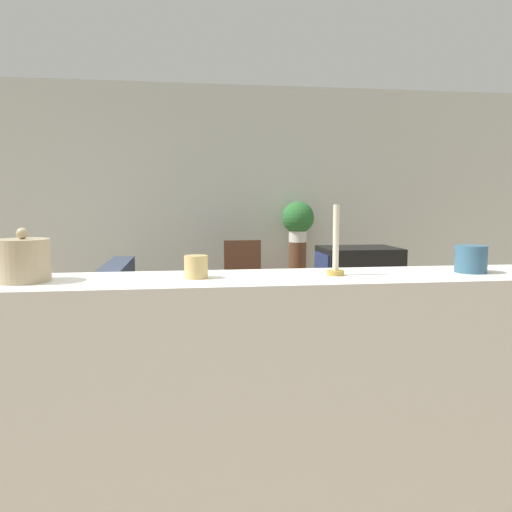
# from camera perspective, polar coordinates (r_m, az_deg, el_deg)

# --- Properties ---
(ground_plane) EXTENTS (14.00, 14.00, 0.00)m
(ground_plane) POSITION_cam_1_polar(r_m,az_deg,el_deg) (2.83, -5.37, -22.37)
(ground_plane) COLOR gray
(wall_back) EXTENTS (9.00, 0.06, 2.70)m
(wall_back) POSITION_cam_1_polar(r_m,az_deg,el_deg) (5.92, -7.00, 6.12)
(wall_back) COLOR silver
(wall_back) RESTS_ON ground_plane
(couch) EXTENTS (0.82, 1.65, 0.81)m
(couch) POSITION_cam_1_polar(r_m,az_deg,el_deg) (4.46, -12.36, -7.64)
(couch) COLOR #384256
(couch) RESTS_ON ground_plane
(tv_stand) EXTENTS (0.77, 0.59, 0.49)m
(tv_stand) POSITION_cam_1_polar(r_m,az_deg,el_deg) (4.87, 11.51, -7.08)
(tv_stand) COLOR brown
(tv_stand) RESTS_ON ground_plane
(television) EXTENTS (0.72, 0.56, 0.44)m
(television) POSITION_cam_1_polar(r_m,az_deg,el_deg) (4.78, 11.56, -1.65)
(television) COLOR black
(television) RESTS_ON tv_stand
(wooden_chair) EXTENTS (0.44, 0.44, 0.95)m
(wooden_chair) POSITION_cam_1_polar(r_m,az_deg,el_deg) (5.25, -1.41, -2.96)
(wooden_chair) COLOR brown
(wooden_chair) RESTS_ON ground_plane
(plant_stand) EXTENTS (0.20, 0.20, 0.89)m
(plant_stand) POSITION_cam_1_polar(r_m,az_deg,el_deg) (5.83, 4.75, -2.77)
(plant_stand) COLOR brown
(plant_stand) RESTS_ON ground_plane
(potted_plant) EXTENTS (0.37, 0.37, 0.47)m
(potted_plant) POSITION_cam_1_polar(r_m,az_deg,el_deg) (5.76, 4.81, 4.20)
(potted_plant) COLOR white
(potted_plant) RESTS_ON plant_stand
(foreground_counter) EXTENTS (2.78, 0.44, 1.06)m
(foreground_counter) POSITION_cam_1_polar(r_m,az_deg,el_deg) (2.07, -4.76, -17.23)
(foreground_counter) COLOR white
(foreground_counter) RESTS_ON ground_plane
(decorative_bowl) EXTENTS (0.19, 0.19, 0.20)m
(decorative_bowl) POSITION_cam_1_polar(r_m,az_deg,el_deg) (1.99, -25.04, -0.43)
(decorative_bowl) COLOR tan
(decorative_bowl) RESTS_ON foreground_counter
(candle_jar) EXTENTS (0.09, 0.09, 0.09)m
(candle_jar) POSITION_cam_1_polar(r_m,az_deg,el_deg) (1.91, -6.86, -1.24)
(candle_jar) COLOR tan
(candle_jar) RESTS_ON foreground_counter
(candlestick) EXTENTS (0.07, 0.07, 0.28)m
(candlestick) POSITION_cam_1_polar(r_m,az_deg,el_deg) (1.99, 9.10, 0.50)
(candlestick) COLOR #B7933D
(candlestick) RESTS_ON foreground_counter
(coffee_tin) EXTENTS (0.13, 0.13, 0.11)m
(coffee_tin) POSITION_cam_1_polar(r_m,az_deg,el_deg) (2.23, 23.35, -0.32)
(coffee_tin) COLOR #335B75
(coffee_tin) RESTS_ON foreground_counter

